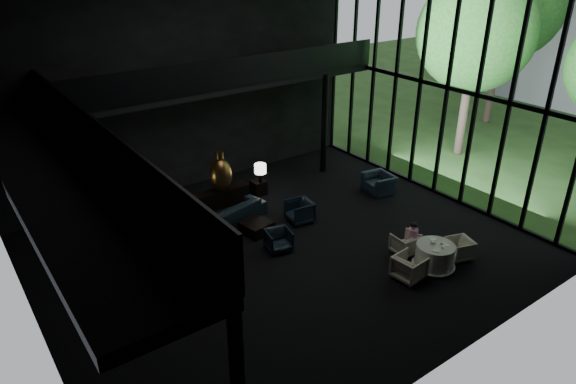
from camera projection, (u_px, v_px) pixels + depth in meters
floor at (285, 249)px, 15.83m from camera, size 14.00×12.00×0.02m
wall_back at (188, 82)px, 18.46m from camera, size 14.00×0.04×8.00m
wall_front at (469, 206)px, 9.72m from camera, size 14.00×0.04×8.00m
wall_left at (4, 189)px, 10.39m from camera, size 0.04×12.00×8.00m
curtain_wall at (448, 87)px, 17.76m from camera, size 0.20×12.00×8.00m
mezzanine_left at (56, 177)px, 10.92m from camera, size 2.00×12.00×0.25m
mezzanine_back at (226, 83)px, 18.26m from camera, size 12.00×2.00×0.25m
railing_left at (99, 141)px, 11.18m from camera, size 0.06×12.00×1.00m
railing_back at (240, 72)px, 17.27m from camera, size 12.00×0.06×1.00m
column_nw at (55, 168)px, 16.47m from camera, size 0.24×0.24×4.00m
column_ne at (324, 125)px, 20.41m from camera, size 0.24×0.24×4.00m
tree_near at (476, 33)px, 20.82m from camera, size 4.80×4.80×7.65m
tree_far at (507, 2)px, 24.60m from camera, size 5.60×5.60×8.80m
console at (221, 198)px, 18.28m from camera, size 2.06×0.47×0.66m
bronze_urn at (221, 174)px, 17.80m from camera, size 0.78×0.78×1.45m
side_table_left at (182, 214)px, 17.35m from camera, size 0.46×0.46×0.51m
table_lamp_left at (178, 194)px, 17.18m from camera, size 0.36×0.36×0.60m
side_table_right at (258, 187)px, 19.17m from camera, size 0.50×0.50×0.55m
table_lamp_right at (260, 169)px, 18.70m from camera, size 0.43×0.43×0.72m
sofa at (234, 208)px, 17.21m from camera, size 2.63×1.24×0.99m
lounge_armchair_west at (207, 242)px, 15.56m from camera, size 0.60×0.63×0.63m
lounge_armchair_east at (300, 210)px, 17.20m from camera, size 0.92×0.97×0.89m
lounge_armchair_south at (279, 240)px, 15.61m from camera, size 0.82×0.78×0.72m
window_armchair at (379, 180)px, 19.25m from camera, size 0.87×1.20×0.97m
coffee_table at (256, 227)px, 16.64m from camera, size 0.99×0.99×0.38m
dining_table at (434, 258)px, 14.77m from camera, size 1.24×1.24×0.75m
dining_chair_north at (405, 244)px, 15.46m from camera, size 0.69×0.65×0.66m
dining_chair_east at (459, 249)px, 15.21m from camera, size 0.75×0.78×0.65m
dining_chair_west at (409, 266)px, 14.25m from camera, size 0.81×0.86×0.82m
child at (413, 232)px, 15.23m from camera, size 0.29×0.29×0.63m
plate_a at (436, 250)px, 14.32m from camera, size 0.28×0.28×0.01m
plate_b at (432, 239)px, 14.89m from camera, size 0.21×0.21×0.01m
saucer at (446, 245)px, 14.59m from camera, size 0.17×0.17×0.01m
coffee_cup at (442, 243)px, 14.62m from camera, size 0.08×0.08×0.06m
cereal_bowl at (433, 242)px, 14.66m from camera, size 0.14×0.14×0.07m
cream_pot at (443, 248)px, 14.41m from camera, size 0.07×0.07×0.07m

